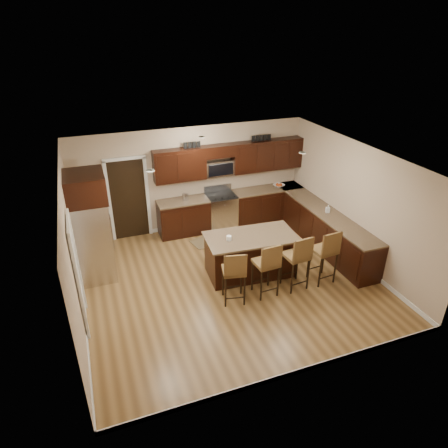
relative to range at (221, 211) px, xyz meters
name	(u,v)px	position (x,y,z in m)	size (l,w,h in m)	color
floor	(230,281)	(-0.68, -2.45, -0.47)	(6.00, 6.00, 0.00)	olive
ceiling	(231,160)	(-0.68, -2.45, 2.23)	(6.00, 6.00, 0.00)	silver
wall_back	(192,179)	(-0.68, 0.30, 0.88)	(6.00, 6.00, 0.00)	tan
wall_left	(72,252)	(-3.68, -2.45, 0.88)	(5.50, 5.50, 0.00)	tan
wall_right	(356,204)	(2.32, -2.45, 0.88)	(5.50, 5.50, 0.00)	tan
base_cabinets	(279,220)	(1.22, -1.01, -0.01)	(4.02, 3.96, 0.92)	black
upper_cabinets	(232,158)	(0.36, 0.13, 1.37)	(4.00, 0.33, 0.80)	black
range	(221,211)	(0.00, 0.00, 0.00)	(0.76, 0.64, 1.11)	silver
microwave	(219,168)	(0.00, 0.15, 1.15)	(0.76, 0.31, 0.40)	silver
doorway	(129,200)	(-2.33, 0.28, 0.56)	(0.85, 0.03, 2.06)	black
pantry_door	(77,276)	(-3.66, -2.75, 0.55)	(0.03, 0.80, 2.04)	white
letter_decor	(227,141)	(0.22, 0.13, 1.82)	(2.20, 0.03, 0.15)	black
island	(250,256)	(-0.16, -2.31, -0.04)	(2.00, 1.15, 0.92)	black
stool_left	(234,271)	(-0.87, -3.15, 0.25)	(0.51, 0.51, 1.16)	brown
stool_mid	(268,264)	(-0.16, -3.16, 0.27)	(0.47, 0.47, 1.19)	brown
stool_right	(298,256)	(0.51, -3.16, 0.30)	(0.50, 0.50, 1.23)	brown
refrigerator	(91,226)	(-3.30, -1.24, 0.73)	(0.79, 0.95, 2.35)	silver
floor_mat	(208,241)	(-0.60, -0.66, -0.47)	(0.79, 0.53, 0.01)	brown
fruit_bowl	(279,186)	(1.69, 0.00, 0.48)	(0.29, 0.29, 0.07)	silver
soap_bottle	(328,209)	(2.02, -1.87, 0.54)	(0.09, 0.09, 0.19)	#B2B2B2
canister_tall	(185,197)	(-0.98, 0.00, 0.54)	(0.12, 0.12, 0.19)	silver
canister_short	(186,197)	(-0.93, 0.00, 0.53)	(0.11, 0.11, 0.17)	silver
island_jar	(229,238)	(-0.66, -2.31, 0.50)	(0.10, 0.10, 0.10)	white
stool_extra	(326,251)	(1.16, -3.16, 0.30)	(0.50, 0.50, 1.23)	brown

